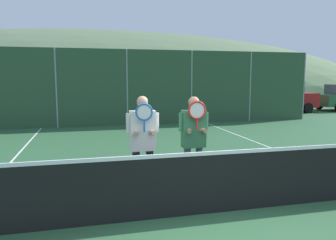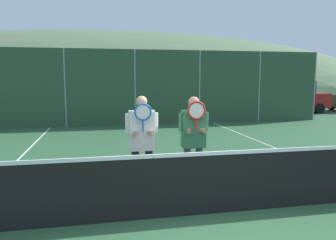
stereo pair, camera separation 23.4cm
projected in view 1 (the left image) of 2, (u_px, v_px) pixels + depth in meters
name	position (u px, v px, depth m)	size (l,w,h in m)	color
ground_plane	(204.00, 214.00, 5.08)	(120.00, 120.00, 0.00)	#2D5B38
hill_distant	(98.00, 91.00, 52.06)	(91.20, 50.67, 17.73)	#5B7551
clubhouse_building	(114.00, 82.00, 21.42)	(16.54, 5.50, 3.52)	beige
fence_back	(127.00, 88.00, 14.29)	(17.78, 0.06, 3.32)	gray
tennis_net	(204.00, 182.00, 5.01)	(9.72, 0.09, 1.08)	gray
court_line_left_sideline	(0.00, 175.00, 7.11)	(0.05, 16.00, 0.01)	white
court_line_right_sideline	(292.00, 156.00, 8.82)	(0.05, 16.00, 0.01)	white
player_leftmost	(143.00, 140.00, 5.60)	(0.57, 0.34, 1.79)	#232838
player_center_left	(194.00, 137.00, 5.91)	(0.55, 0.34, 1.77)	#56565B
car_far_left	(13.00, 102.00, 15.94)	(4.10, 1.92, 1.76)	slate
car_left_of_center	(114.00, 99.00, 17.51)	(4.31, 2.00, 1.87)	navy
car_center	(201.00, 100.00, 18.51)	(4.02, 2.06, 1.66)	#285638
car_right_of_center	(278.00, 97.00, 19.82)	(4.56, 1.99, 1.87)	maroon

